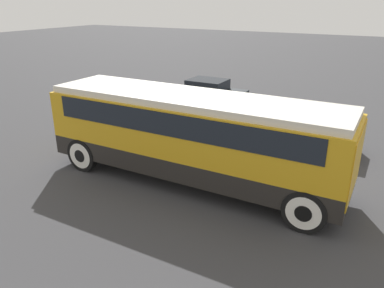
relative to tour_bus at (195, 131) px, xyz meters
name	(u,v)px	position (x,y,z in m)	size (l,w,h in m)	color
ground_plane	(192,181)	(-0.10, 0.00, -1.80)	(120.00, 120.00, 0.00)	#38383A
tour_bus	(195,131)	(0.00, 0.00, 0.00)	(9.90, 2.61, 2.96)	black
parked_car_near	(209,92)	(-3.94, 9.00, -1.07)	(4.05, 1.97, 1.46)	black
parked_car_mid	(297,131)	(2.18, 4.83, -1.11)	(4.51, 1.90, 1.36)	#7A6B5B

